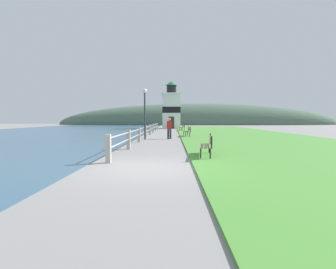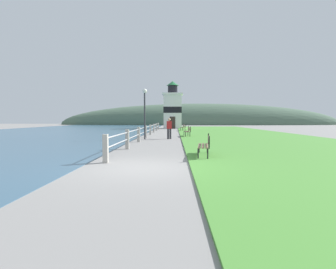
{
  "view_description": "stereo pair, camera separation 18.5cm",
  "coord_description": "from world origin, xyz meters",
  "px_view_note": "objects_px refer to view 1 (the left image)",
  "views": [
    {
      "loc": [
        0.87,
        -8.39,
        1.59
      ],
      "look_at": [
        0.48,
        13.45,
        0.3
      ],
      "focal_mm": 28.0,
      "sensor_mm": 36.0,
      "label": 1
    },
    {
      "loc": [
        1.06,
        -8.39,
        1.59
      ],
      "look_at": [
        0.48,
        13.45,
        0.3
      ],
      "focal_mm": 28.0,
      "sensor_mm": 36.0,
      "label": 2
    }
  ],
  "objects_px": {
    "park_bench_near": "(207,144)",
    "person_strolling": "(169,128)",
    "lamp_post": "(145,104)",
    "park_bench_far": "(182,127)",
    "park_bench_midway": "(188,131)",
    "lighthouse": "(171,108)"
  },
  "relations": [
    {
      "from": "park_bench_near",
      "to": "park_bench_far",
      "type": "height_order",
      "value": "same"
    },
    {
      "from": "park_bench_far",
      "to": "lamp_post",
      "type": "distance_m",
      "value": 15.39
    },
    {
      "from": "park_bench_far",
      "to": "lighthouse",
      "type": "relative_size",
      "value": 0.21
    },
    {
      "from": "lighthouse",
      "to": "lamp_post",
      "type": "bearing_deg",
      "value": -94.65
    },
    {
      "from": "park_bench_midway",
      "to": "park_bench_far",
      "type": "bearing_deg",
      "value": -92.98
    },
    {
      "from": "park_bench_near",
      "to": "park_bench_midway",
      "type": "xyz_separation_m",
      "value": [
        -0.11,
        12.6,
        -0.0
      ]
    },
    {
      "from": "park_bench_near",
      "to": "park_bench_far",
      "type": "bearing_deg",
      "value": -83.19
    },
    {
      "from": "park_bench_near",
      "to": "person_strolling",
      "type": "xyz_separation_m",
      "value": [
        -1.73,
        9.91,
        0.37
      ]
    },
    {
      "from": "park_bench_far",
      "to": "person_strolling",
      "type": "distance_m",
      "value": 14.53
    },
    {
      "from": "park_bench_midway",
      "to": "person_strolling",
      "type": "height_order",
      "value": "person_strolling"
    },
    {
      "from": "park_bench_midway",
      "to": "lamp_post",
      "type": "xyz_separation_m",
      "value": [
        -3.53,
        -3.08,
        2.2
      ]
    },
    {
      "from": "park_bench_near",
      "to": "person_strolling",
      "type": "height_order",
      "value": "person_strolling"
    },
    {
      "from": "park_bench_midway",
      "to": "park_bench_near",
      "type": "bearing_deg",
      "value": 87.42
    },
    {
      "from": "park_bench_near",
      "to": "person_strolling",
      "type": "relative_size",
      "value": 1.15
    },
    {
      "from": "park_bench_far",
      "to": "person_strolling",
      "type": "relative_size",
      "value": 1.0
    },
    {
      "from": "person_strolling",
      "to": "lamp_post",
      "type": "xyz_separation_m",
      "value": [
        -1.92,
        -0.39,
        1.83
      ]
    },
    {
      "from": "park_bench_near",
      "to": "lighthouse",
      "type": "xyz_separation_m",
      "value": [
        -1.67,
        33.82,
        2.87
      ]
    },
    {
      "from": "park_bench_far",
      "to": "park_bench_near",
      "type": "bearing_deg",
      "value": 82.66
    },
    {
      "from": "lighthouse",
      "to": "park_bench_midway",
      "type": "bearing_deg",
      "value": -85.8
    },
    {
      "from": "person_strolling",
      "to": "lamp_post",
      "type": "height_order",
      "value": "lamp_post"
    },
    {
      "from": "park_bench_near",
      "to": "lamp_post",
      "type": "height_order",
      "value": "lamp_post"
    },
    {
      "from": "park_bench_midway",
      "to": "person_strolling",
      "type": "xyz_separation_m",
      "value": [
        -1.62,
        -2.69,
        0.37
      ]
    }
  ]
}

